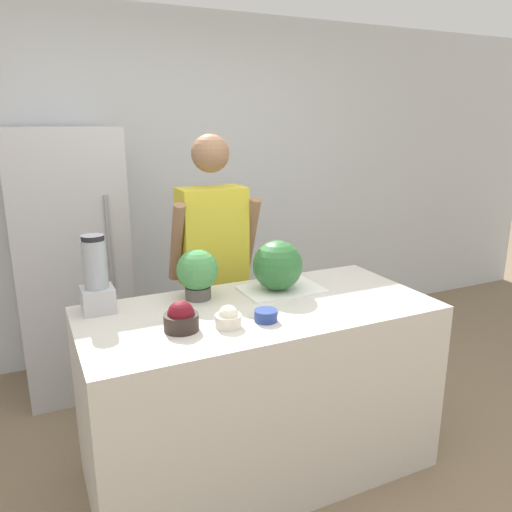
# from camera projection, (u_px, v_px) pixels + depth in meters

# --- Properties ---
(wall_back) EXTENTS (8.00, 0.06, 2.60)m
(wall_back) POSITION_uv_depth(u_px,v_px,m) (163.00, 187.00, 3.87)
(wall_back) COLOR silver
(wall_back) RESTS_ON ground_plane
(counter_island) EXTENTS (1.74, 0.82, 0.91)m
(counter_island) POSITION_uv_depth(u_px,v_px,m) (259.00, 390.00, 2.58)
(counter_island) COLOR beige
(counter_island) RESTS_ON ground_plane
(refrigerator) EXTENTS (0.69, 0.69, 1.77)m
(refrigerator) POSITION_uv_depth(u_px,v_px,m) (71.00, 262.00, 3.34)
(refrigerator) COLOR #B7B7BC
(refrigerator) RESTS_ON ground_plane
(person) EXTENTS (0.54, 0.27, 1.73)m
(person) POSITION_uv_depth(u_px,v_px,m) (213.00, 272.00, 3.09)
(person) COLOR #4C608C
(person) RESTS_ON ground_plane
(cutting_board) EXTENTS (0.43, 0.29, 0.01)m
(cutting_board) POSITION_uv_depth(u_px,v_px,m) (281.00, 289.00, 2.69)
(cutting_board) COLOR white
(cutting_board) RESTS_ON counter_island
(watermelon) EXTENTS (0.27, 0.27, 0.27)m
(watermelon) POSITION_uv_depth(u_px,v_px,m) (278.00, 265.00, 2.64)
(watermelon) COLOR #2D6B33
(watermelon) RESTS_ON cutting_board
(bowl_cherries) EXTENTS (0.15, 0.15, 0.13)m
(bowl_cherries) POSITION_uv_depth(u_px,v_px,m) (181.00, 318.00, 2.17)
(bowl_cherries) COLOR #2D231E
(bowl_cherries) RESTS_ON counter_island
(bowl_cream) EXTENTS (0.12, 0.12, 0.10)m
(bowl_cream) POSITION_uv_depth(u_px,v_px,m) (228.00, 318.00, 2.21)
(bowl_cream) COLOR beige
(bowl_cream) RESTS_ON counter_island
(bowl_small_blue) EXTENTS (0.11, 0.11, 0.05)m
(bowl_small_blue) POSITION_uv_depth(u_px,v_px,m) (266.00, 316.00, 2.28)
(bowl_small_blue) COLOR navy
(bowl_small_blue) RESTS_ON counter_island
(blender) EXTENTS (0.15, 0.15, 0.38)m
(blender) POSITION_uv_depth(u_px,v_px,m) (96.00, 279.00, 2.36)
(blender) COLOR #B7B7BC
(blender) RESTS_ON counter_island
(potted_plant) EXTENTS (0.21, 0.21, 0.26)m
(potted_plant) POSITION_uv_depth(u_px,v_px,m) (197.00, 272.00, 2.54)
(potted_plant) COLOR #514C47
(potted_plant) RESTS_ON counter_island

